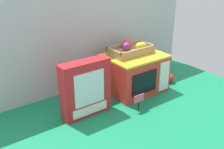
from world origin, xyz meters
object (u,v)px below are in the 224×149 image
object	(u,v)px
toy_microwave	(134,72)
cookie_set_box	(86,89)
loose_toy_apple	(170,78)
food_groups_crate	(131,50)
price_sign	(139,100)

from	to	relation	value
toy_microwave	cookie_set_box	bearing A→B (deg)	-169.41
toy_microwave	loose_toy_apple	world-z (taller)	toy_microwave
cookie_set_box	food_groups_crate	bearing A→B (deg)	14.70
loose_toy_apple	cookie_set_box	bearing A→B (deg)	-179.55
price_sign	loose_toy_apple	size ratio (longest dim) A/B	1.58
cookie_set_box	price_sign	xyz separation A→B (m)	(0.26, -0.15, -0.09)
cookie_set_box	loose_toy_apple	xyz separation A→B (m)	(0.68, 0.01, -0.12)
food_groups_crate	loose_toy_apple	bearing A→B (deg)	-20.28
price_sign	loose_toy_apple	bearing A→B (deg)	19.83
toy_microwave	price_sign	world-z (taller)	toy_microwave
food_groups_crate	loose_toy_apple	distance (m)	0.38
price_sign	cookie_set_box	bearing A→B (deg)	150.19
toy_microwave	loose_toy_apple	size ratio (longest dim) A/B	5.79
toy_microwave	food_groups_crate	bearing A→B (deg)	99.62
loose_toy_apple	toy_microwave	bearing A→B (deg)	165.10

